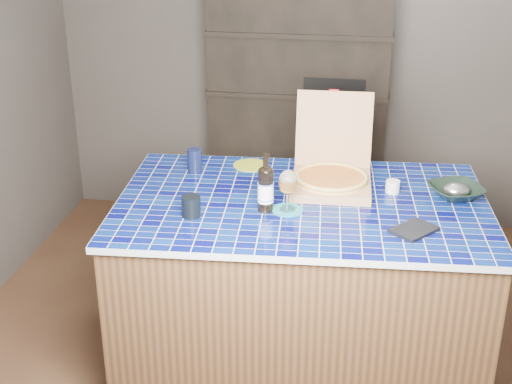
% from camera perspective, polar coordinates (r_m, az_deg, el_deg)
% --- Properties ---
extents(room, '(3.50, 3.50, 3.50)m').
position_cam_1_polar(room, '(3.44, 0.91, 4.76)').
color(room, brown).
rests_on(room, ground).
extents(shelving_unit, '(1.20, 0.41, 1.80)m').
position_cam_1_polar(shelving_unit, '(4.99, 3.47, 6.61)').
color(shelving_unit, black).
rests_on(shelving_unit, floor).
extents(kitchen_island, '(1.83, 1.22, 0.97)m').
position_cam_1_polar(kitchen_island, '(3.62, 3.52, -7.67)').
color(kitchen_island, '#4F331F').
rests_on(kitchen_island, floor).
extents(pizza_box, '(0.40, 0.48, 0.42)m').
position_cam_1_polar(pizza_box, '(3.54, 6.05, 1.31)').
color(pizza_box, '#A67955').
rests_on(pizza_box, kitchen_island).
extents(mead_bottle, '(0.08, 0.08, 0.28)m').
position_cam_1_polar(mead_bottle, '(3.25, 0.78, 0.30)').
color(mead_bottle, black).
rests_on(mead_bottle, kitchen_island).
extents(teal_trivet, '(0.15, 0.15, 0.01)m').
position_cam_1_polar(teal_trivet, '(3.29, 2.53, -1.44)').
color(teal_trivet, '#197884').
rests_on(teal_trivet, kitchen_island).
extents(wine_glass, '(0.09, 0.09, 0.20)m').
position_cam_1_polar(wine_glass, '(3.24, 2.57, 0.72)').
color(wine_glass, white).
rests_on(wine_glass, teal_trivet).
extents(tumbler, '(0.09, 0.09, 0.10)m').
position_cam_1_polar(tumbler, '(3.23, -5.21, -1.15)').
color(tumbler, black).
rests_on(tumbler, kitchen_island).
extents(dvd_case, '(0.23, 0.24, 0.02)m').
position_cam_1_polar(dvd_case, '(3.17, 12.52, -2.97)').
color(dvd_case, black).
rests_on(dvd_case, kitchen_island).
extents(bowl, '(0.32, 0.32, 0.06)m').
position_cam_1_polar(bowl, '(3.55, 15.71, 0.04)').
color(bowl, black).
rests_on(bowl, kitchen_island).
extents(foil_contents, '(0.13, 0.11, 0.06)m').
position_cam_1_polar(foil_contents, '(3.54, 15.73, 0.19)').
color(foil_contents, '#B1AFBB').
rests_on(foil_contents, bowl).
extents(white_jar, '(0.07, 0.07, 0.06)m').
position_cam_1_polar(white_jar, '(3.54, 10.88, 0.44)').
color(white_jar, silver).
rests_on(white_jar, kitchen_island).
extents(navy_cup, '(0.08, 0.08, 0.12)m').
position_cam_1_polar(navy_cup, '(3.73, -4.93, 2.54)').
color(navy_cup, black).
rests_on(navy_cup, kitchen_island).
extents(green_trivet, '(0.18, 0.18, 0.01)m').
position_cam_1_polar(green_trivet, '(3.81, -0.45, 2.17)').
color(green_trivet, olive).
rests_on(green_trivet, kitchen_island).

